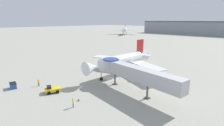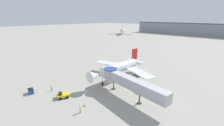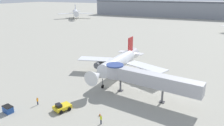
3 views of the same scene
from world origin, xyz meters
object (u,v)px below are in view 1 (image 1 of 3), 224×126
object	(u,v)px
traffic_cone_apron_front	(79,99)
ground_crew_marshaller	(73,102)
background_jet_blue_tail	(125,30)
pushback_tug_yellow	(52,89)
main_airplane	(123,61)
ground_crew_wing_walker	(38,82)
service_container_blue	(13,86)
traffic_cone_starboard_wing	(146,83)
jet_bridge	(132,72)

from	to	relation	value
traffic_cone_apron_front	ground_crew_marshaller	distance (m)	2.80
traffic_cone_apron_front	background_jet_blue_tail	bearing A→B (deg)	126.07
pushback_tug_yellow	ground_crew_marshaller	xyz separation A→B (m)	(9.25, -0.83, 0.32)
pushback_tug_yellow	background_jet_blue_tail	distance (m)	163.21
main_airplane	background_jet_blue_tail	distance (m)	147.47
traffic_cone_apron_front	ground_crew_wing_walker	bearing A→B (deg)	-172.35
pushback_tug_yellow	traffic_cone_apron_front	bearing A→B (deg)	33.21
service_container_blue	ground_crew_marshaller	world-z (taller)	ground_crew_marshaller
traffic_cone_starboard_wing	pushback_tug_yellow	bearing A→B (deg)	-124.87
traffic_cone_apron_front	ground_crew_marshaller	bearing A→B (deg)	-57.51
jet_bridge	ground_crew_wing_walker	bearing A→B (deg)	-137.35
jet_bridge	traffic_cone_starboard_wing	bearing A→B (deg)	96.89
pushback_tug_yellow	background_jet_blue_tail	size ratio (longest dim) A/B	0.14
jet_bridge	ground_crew_wing_walker	size ratio (longest dim) A/B	12.90
ground_crew_wing_walker	background_jet_blue_tail	distance (m)	160.32
ground_crew_wing_walker	background_jet_blue_tail	world-z (taller)	background_jet_blue_tail
main_airplane	ground_crew_marshaller	world-z (taller)	main_airplane
service_container_blue	traffic_cone_starboard_wing	bearing A→B (deg)	47.20
jet_bridge	pushback_tug_yellow	bearing A→B (deg)	-127.46
jet_bridge	pushback_tug_yellow	xyz separation A→B (m)	(-12.73, -12.50, -3.92)
ground_crew_wing_walker	background_jet_blue_tail	bearing A→B (deg)	25.29
jet_bridge	service_container_blue	distance (m)	28.30
service_container_blue	background_jet_blue_tail	size ratio (longest dim) A/B	0.09
service_container_blue	ground_crew_wing_walker	distance (m)	5.68
ground_crew_wing_walker	traffic_cone_apron_front	bearing A→B (deg)	-88.77
service_container_blue	ground_crew_wing_walker	xyz separation A→B (m)	(3.05, 4.78, 0.32)
background_jet_blue_tail	traffic_cone_apron_front	bearing A→B (deg)	-90.32
traffic_cone_apron_front	ground_crew_wing_walker	size ratio (longest dim) A/B	0.42
main_airplane	ground_crew_marshaller	xyz separation A→B (m)	(6.58, -22.23, -3.07)
main_airplane	pushback_tug_yellow	size ratio (longest dim) A/B	6.97
pushback_tug_yellow	traffic_cone_starboard_wing	bearing A→B (deg)	77.73
ground_crew_wing_walker	main_airplane	bearing A→B (deg)	-28.03
service_container_blue	traffic_cone_starboard_wing	distance (m)	32.18
main_airplane	pushback_tug_yellow	bearing A→B (deg)	-94.81
jet_bridge	service_container_blue	xyz separation A→B (m)	(-21.74, -17.67, -3.98)
service_container_blue	background_jet_blue_tail	bearing A→B (deg)	119.91
traffic_cone_apron_front	service_container_blue	bearing A→B (deg)	-158.48
pushback_tug_yellow	ground_crew_marshaller	world-z (taller)	ground_crew_marshaller
jet_bridge	ground_crew_wing_walker	xyz separation A→B (m)	(-18.69, -12.89, -3.66)
main_airplane	jet_bridge	xyz separation A→B (m)	(10.06, -8.90, 0.53)
pushback_tug_yellow	ground_crew_wing_walker	xyz separation A→B (m)	(-5.96, -0.39, 0.26)
jet_bridge	background_jet_blue_tail	size ratio (longest dim) A/B	0.79
pushback_tug_yellow	service_container_blue	bearing A→B (deg)	-127.57
traffic_cone_apron_front	ground_crew_wing_walker	xyz separation A→B (m)	(-13.75, -1.85, 0.64)
pushback_tug_yellow	traffic_cone_starboard_wing	world-z (taller)	pushback_tug_yellow
traffic_cone_starboard_wing	background_jet_blue_tail	bearing A→B (deg)	131.25
traffic_cone_apron_front	traffic_cone_starboard_wing	size ratio (longest dim) A/B	0.96
pushback_tug_yellow	background_jet_blue_tail	world-z (taller)	background_jet_blue_tail
jet_bridge	ground_crew_marshaller	xyz separation A→B (m)	(-3.48, -13.33, -3.60)
pushback_tug_yellow	main_airplane	bearing A→B (deg)	105.49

